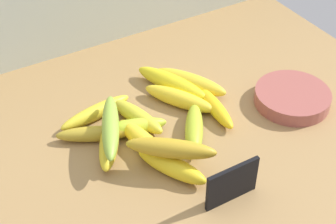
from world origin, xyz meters
The scene contains 17 objects.
counter_top centered at (0.00, 0.00, 1.50)cm, with size 110.00×76.00×3.00cm, color #9B7748.
chalkboard_sign centered at (-2.40, -22.95, 6.86)cm, with size 11.00×1.80×8.40cm.
fruit_bowl centered at (26.38, -6.74, 4.61)cm, with size 17.18×17.18×3.22cm, color #9E5049.
banana_0 centered at (3.62, 5.51, 4.95)cm, with size 17.42×3.90×3.90cm, color yellow.
banana_1 centered at (-9.84, -4.53, 5.03)cm, with size 19.58×4.07×4.07cm, color yellow.
banana_2 centered at (-16.14, 0.60, 4.95)cm, with size 16.42×3.90×3.90cm, color gold.
banana_3 centered at (5.06, 11.16, 5.10)cm, with size 19.67×4.20×4.20cm, color yellow.
banana_4 centered at (-17.57, 4.61, 4.66)cm, with size 16.37×3.33×3.33cm, color #B39628.
banana_5 centered at (-10.28, 2.44, 4.81)cm, with size 15.59×3.62×3.62cm, color #B2C730.
banana_6 centered at (8.97, 9.46, 5.11)cm, with size 18.59×4.21×4.21cm, color yellow.
banana_7 centered at (-8.62, -11.80, 5.00)cm, with size 15.64×4.00×4.00cm, color yellow.
banana_8 centered at (9.11, -0.84, 4.64)cm, with size 15.38×3.29×3.29cm, color yellow.
banana_9 centered at (-14.56, 10.97, 4.66)cm, with size 17.65×3.32×3.32cm, color yellow.
banana_10 centered at (-7.43, 4.87, 4.87)cm, with size 15.02×3.74×3.74cm, color gold.
banana_11 centered at (0.93, -5.02, 4.90)cm, with size 16.65×3.79×3.79cm, color #A7BC2C.
banana_12 centered at (-15.48, 0.83, 8.65)cm, with size 19.39×3.50×3.50cm, color #8AAF3B.
banana_13 centered at (-8.26, -10.97, 8.92)cm, with size 17.70×3.84×3.84cm, color gold.
Camera 1 is at (-44.55, -72.02, 77.91)cm, focal length 55.23 mm.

